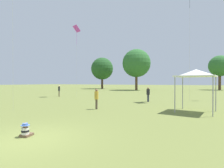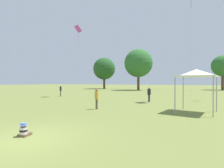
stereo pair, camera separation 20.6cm
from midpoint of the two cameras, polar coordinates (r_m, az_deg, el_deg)
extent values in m
plane|color=olive|center=(7.74, -26.64, -16.02)|extent=(300.00, 300.00, 0.00)
cube|color=brown|center=(8.25, -26.77, -14.63)|extent=(0.45, 0.52, 0.10)
cylinder|color=silver|center=(8.14, -27.15, -13.48)|extent=(0.34, 0.34, 0.27)
cylinder|color=black|center=(8.14, -27.15, -13.48)|extent=(0.36, 0.36, 0.08)
sphere|color=#A37556|center=(8.09, -27.16, -11.95)|extent=(0.20, 0.20, 0.20)
cylinder|color=#4C70B7|center=(8.09, -27.16, -11.91)|extent=(0.34, 0.34, 0.01)
cylinder|color=#4C70B7|center=(8.08, -27.16, -11.63)|extent=(0.21, 0.21, 0.09)
cylinder|color=brown|center=(28.31, -17.10, -3.06)|extent=(0.21, 0.21, 0.86)
cylinder|color=#232328|center=(28.27, -17.10, -1.50)|extent=(0.38, 0.38, 0.68)
sphere|color=#DBAD89|center=(28.26, -17.10, -0.61)|extent=(0.23, 0.23, 0.23)
cylinder|color=brown|center=(14.45, -5.50, -6.59)|extent=(0.18, 0.18, 0.81)
cylinder|color=gold|center=(14.37, -5.50, -3.71)|extent=(0.34, 0.34, 0.64)
sphere|color=brown|center=(14.35, -5.50, -2.06)|extent=(0.22, 0.22, 0.22)
cylinder|color=#282D42|center=(20.21, 11.43, -4.57)|extent=(0.27, 0.27, 0.81)
cylinder|color=#232328|center=(20.16, 11.43, -2.52)|extent=(0.49, 0.49, 0.64)
sphere|color=#A37556|center=(20.14, 11.44, -1.35)|extent=(0.22, 0.22, 0.22)
cube|color=white|center=(14.19, 25.34, 2.29)|extent=(3.02, 3.02, 0.08)
cone|color=white|center=(14.21, 25.34, 3.41)|extent=(2.86, 2.86, 0.48)
cylinder|color=#99999E|center=(15.61, 21.70, -2.79)|extent=(0.07, 0.07, 2.60)
cylinder|color=#99999E|center=(15.26, 30.45, -2.90)|extent=(0.07, 0.07, 2.60)
cylinder|color=#99999E|center=(13.31, 19.42, -3.35)|extent=(0.07, 0.07, 2.60)
cylinder|color=#99999E|center=(12.89, 29.69, -3.52)|extent=(0.07, 0.07, 2.60)
cylinder|color=#BCB7A8|center=(16.08, -30.00, 13.55)|extent=(0.01, 0.01, 11.67)
cylinder|color=#BCB7A8|center=(22.72, 23.76, 12.02)|extent=(0.01, 0.01, 13.47)
cube|color=#B738C6|center=(29.00, -11.69, 17.30)|extent=(1.35, 1.15, 0.87)
cylinder|color=#B738C6|center=(28.61, -11.69, 14.52)|extent=(0.02, 0.02, 2.10)
cylinder|color=#BCB7A8|center=(27.93, -11.67, 6.87)|extent=(0.01, 0.01, 10.56)
cylinder|color=brown|center=(49.95, 7.84, 1.14)|extent=(0.70, 0.70, 5.45)
sphere|color=#2D662D|center=(50.25, 7.85, 6.75)|extent=(7.94, 7.94, 7.94)
cylinder|color=#473323|center=(60.29, -3.33, 0.76)|extent=(0.73, 0.73, 4.86)
sphere|color=#235123|center=(60.47, -3.34, 5.04)|extent=(7.57, 7.57, 7.57)
cylinder|color=brown|center=(59.50, 31.63, 0.91)|extent=(0.73, 0.73, 5.32)
sphere|color=#2D662D|center=(59.69, 31.65, 5.06)|extent=(6.07, 6.07, 6.07)
camera|label=1|loc=(0.10, -90.43, 0.00)|focal=28.00mm
camera|label=2|loc=(0.10, 89.57, 0.00)|focal=28.00mm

